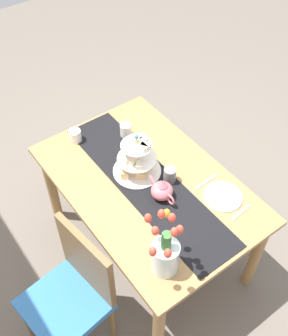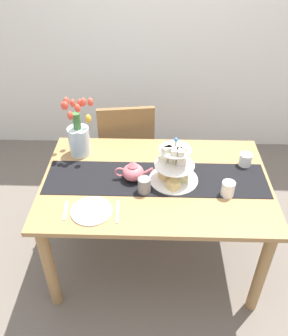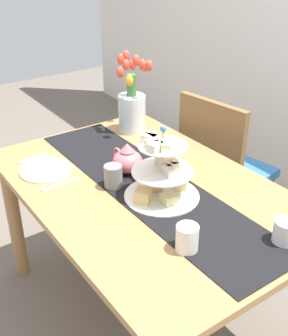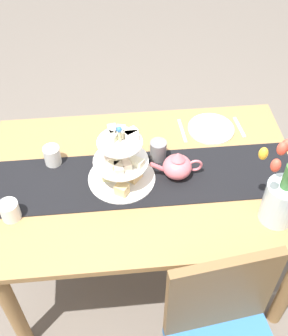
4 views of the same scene
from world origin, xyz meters
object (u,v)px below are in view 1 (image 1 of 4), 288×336
object	(u,v)px
chair_left	(73,291)
tulip_vase	(165,253)
dinner_plate_left	(223,196)
fork_left	(241,213)
knife_left	(206,181)
mug_white_text	(126,130)
dining_table	(147,193)
mug_grey	(170,175)
tiered_cake_stand	(137,160)
teapot	(162,190)
cream_jug	(75,136)

from	to	relation	value
chair_left	tulip_vase	bearing A→B (deg)	-123.41
dinner_plate_left	fork_left	bearing A→B (deg)	180.00
knife_left	mug_white_text	size ratio (longest dim) A/B	1.79
knife_left	dining_table	bearing A→B (deg)	53.85
dinner_plate_left	mug_white_text	size ratio (longest dim) A/B	2.42
tulip_vase	dinner_plate_left	size ratio (longest dim) A/B	1.81
dining_table	tulip_vase	world-z (taller)	tulip_vase
mug_grey	mug_white_text	world-z (taller)	mug_grey
tiered_cake_stand	fork_left	world-z (taller)	tiered_cake_stand
mug_white_text	teapot	bearing A→B (deg)	166.90
teapot	mug_grey	distance (m)	0.14
dining_table	chair_left	distance (m)	0.74
knife_left	mug_white_text	world-z (taller)	mug_white_text
cream_jug	knife_left	xyz separation A→B (m)	(-0.79, -0.46, -0.04)
teapot	mug_grey	world-z (taller)	teapot
chair_left	dinner_plate_left	bearing A→B (deg)	-96.91
chair_left	tulip_vase	distance (m)	0.62
dinner_plate_left	mug_white_text	xyz separation A→B (m)	(0.77, 0.16, 0.04)
cream_jug	mug_grey	bearing A→B (deg)	-156.28
knife_left	mug_grey	bearing A→B (deg)	50.63
dinner_plate_left	mug_grey	world-z (taller)	mug_grey
tiered_cake_stand	mug_grey	xyz separation A→B (m)	(-0.17, -0.11, -0.05)
dining_table	mug_white_text	xyz separation A→B (m)	(0.42, -0.13, 0.16)
chair_left	teapot	size ratio (longest dim) A/B	3.82
tulip_vase	mug_grey	xyz separation A→B (m)	(0.44, -0.39, -0.09)
cream_jug	tiered_cake_stand	bearing A→B (deg)	-160.23
chair_left	knife_left	size ratio (longest dim) A/B	5.35
chair_left	cream_jug	world-z (taller)	chair_left
dinner_plate_left	knife_left	bearing A→B (deg)	0.00
tiered_cake_stand	dinner_plate_left	size ratio (longest dim) A/B	1.32
dining_table	fork_left	size ratio (longest dim) A/B	9.34
tiered_cake_stand	teapot	size ratio (longest dim) A/B	1.28
dining_table	mug_grey	bearing A→B (deg)	-120.79
cream_jug	mug_white_text	bearing A→B (deg)	-118.14
dining_table	tiered_cake_stand	size ratio (longest dim) A/B	4.61
tiered_cake_stand	cream_jug	size ratio (longest dim) A/B	3.58
chair_left	teapot	bearing A→B (deg)	-81.95
tulip_vase	fork_left	xyz separation A→B (m)	(0.01, -0.56, -0.14)
knife_left	mug_grey	distance (m)	0.23
chair_left	fork_left	distance (m)	1.04
chair_left	teapot	xyz separation A→B (m)	(0.10, -0.69, 0.28)
dining_table	dinner_plate_left	distance (m)	0.47
dinner_plate_left	teapot	bearing A→B (deg)	53.37
chair_left	teapot	distance (m)	0.75
tiered_cake_stand	teapot	world-z (taller)	tiered_cake_stand
fork_left	chair_left	bearing A→B (deg)	74.91
fork_left	mug_grey	distance (m)	0.47
fork_left	mug_grey	xyz separation A→B (m)	(0.43, 0.17, 0.05)
dining_table	tiered_cake_stand	bearing A→B (deg)	-1.03
dining_table	chair_left	xyz separation A→B (m)	(-0.24, 0.69, -0.11)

